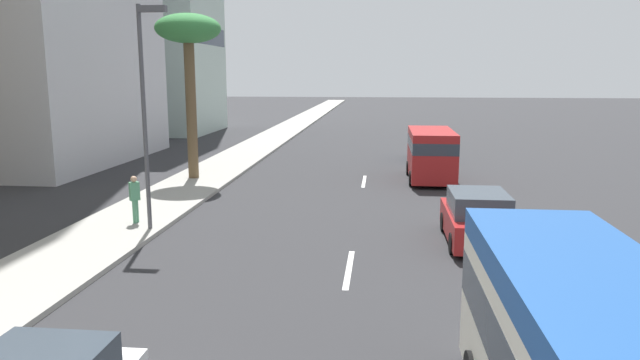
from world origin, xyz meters
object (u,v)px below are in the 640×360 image
Objects in this scene: pedestrian_near_lamp at (135,197)px; street_lamp at (146,95)px; van_lead at (431,152)px; palm_tree at (188,38)px; car_second at (425,148)px; car_fourth at (477,219)px.

pedestrian_near_lamp is 0.23× the size of street_lamp.
street_lamp is at bearing 137.24° from van_lead.
palm_tree is at bearing 54.09° from pedestrian_near_lamp.
pedestrian_near_lamp is at bearing 52.81° from street_lamp.
street_lamp is (-10.83, 10.02, 3.15)m from van_lead.
palm_tree is (-1.28, 11.74, 5.52)m from van_lead.
van_lead is 6.92m from car_second.
car_second is 2.46× the size of pedestrian_near_lamp.
car_fourth is 2.49× the size of pedestrian_near_lamp.
car_fourth is at bearing -128.10° from palm_tree.
street_lamp reaches higher than van_lead.
car_second is at bearing -1.95° from van_lead.
van_lead is 15.09m from street_lamp.
car_second is 15.76m from palm_tree.
car_second is 20.36m from pedestrian_near_lamp.
car_second is 17.81m from car_fourth.
palm_tree is at bearing 10.22° from street_lamp.
pedestrian_near_lamp is 0.21× the size of palm_tree.
street_lamp reaches higher than car_fourth.
car_fourth is (-17.81, -0.33, 0.02)m from car_second.
street_lamp is (-0.67, -0.88, 3.53)m from pedestrian_near_lamp.
van_lead reaches higher than car_fourth.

